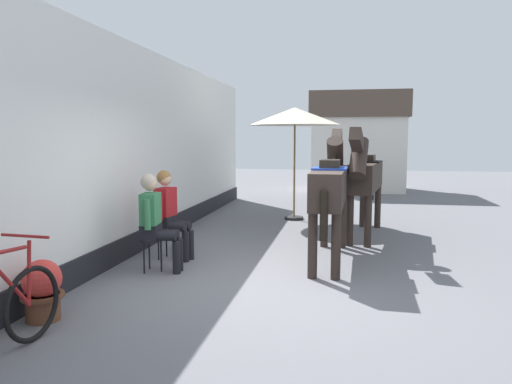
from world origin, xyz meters
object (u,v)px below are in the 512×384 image
(seated_visitor_far, at_px, (169,210))
(cafe_parasol, at_px, (295,117))
(seated_visitor_near, at_px, (155,218))
(saddled_horse_near, at_px, (331,185))
(satchel_bag, at_px, (179,243))
(flower_planter_near, at_px, (42,289))
(saddled_horse_far, at_px, (365,177))

(seated_visitor_far, height_order, cafe_parasol, cafe_parasol)
(seated_visitor_near, relative_size, saddled_horse_near, 0.46)
(saddled_horse_near, relative_size, satchel_bag, 10.71)
(flower_planter_near, relative_size, satchel_bag, 2.29)
(seated_visitor_far, xyz_separation_m, flower_planter_near, (-0.39, -2.66, -0.44))
(saddled_horse_near, height_order, flower_planter_near, saddled_horse_near)
(saddled_horse_near, height_order, cafe_parasol, cafe_parasol)
(seated_visitor_near, distance_m, flower_planter_near, 2.04)
(seated_visitor_near, xyz_separation_m, satchel_bag, (-0.14, 1.37, -0.68))
(satchel_bag, bearing_deg, saddled_horse_near, 34.81)
(saddled_horse_near, bearing_deg, seated_visitor_far, -169.78)
(seated_visitor_near, xyz_separation_m, seated_visitor_far, (-0.06, 0.73, 0.00))
(seated_visitor_near, height_order, flower_planter_near, seated_visitor_near)
(flower_planter_near, bearing_deg, satchel_bag, 84.68)
(seated_visitor_near, relative_size, cafe_parasol, 0.54)
(saddled_horse_far, height_order, flower_planter_near, saddled_horse_far)
(seated_visitor_far, bearing_deg, saddled_horse_near, 10.22)
(seated_visitor_near, height_order, cafe_parasol, cafe_parasol)
(saddled_horse_near, distance_m, cafe_parasol, 3.91)
(seated_visitor_far, relative_size, saddled_horse_near, 0.46)
(seated_visitor_near, height_order, satchel_bag, seated_visitor_near)
(saddled_horse_far, distance_m, satchel_bag, 3.68)
(seated_visitor_near, relative_size, saddled_horse_far, 0.47)
(seated_visitor_far, distance_m, saddled_horse_near, 2.53)
(flower_planter_near, bearing_deg, saddled_horse_near, 47.54)
(seated_visitor_near, xyz_separation_m, flower_planter_near, (-0.45, -1.94, -0.44))
(saddled_horse_far, bearing_deg, cafe_parasol, 130.69)
(seated_visitor_near, height_order, seated_visitor_far, same)
(seated_visitor_near, bearing_deg, cafe_parasol, 72.98)
(seated_visitor_near, height_order, saddled_horse_near, saddled_horse_near)
(seated_visitor_far, height_order, flower_planter_near, seated_visitor_far)
(seated_visitor_far, xyz_separation_m, satchel_bag, (-0.08, 0.65, -0.68))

